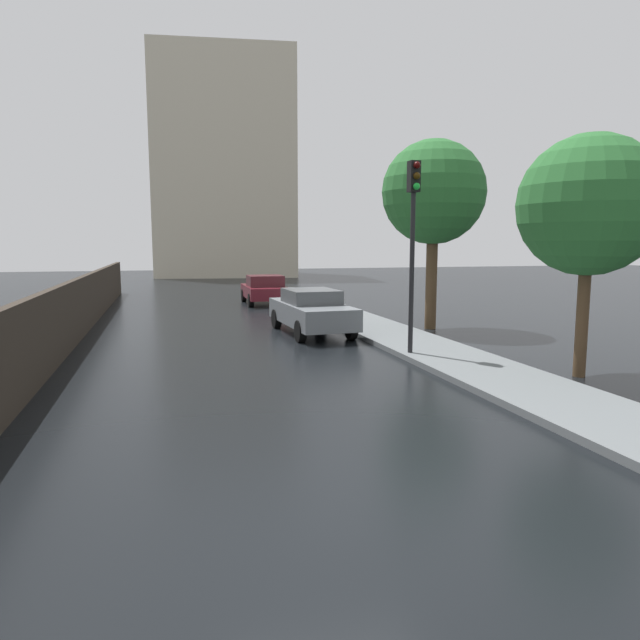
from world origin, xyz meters
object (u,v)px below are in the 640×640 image
car_maroon_mid_road (265,289)px  street_tree_mid (434,193)px  car_grey_near_kerb (311,311)px  traffic_light (413,223)px  street_tree_near (589,206)px

car_maroon_mid_road → street_tree_mid: 11.06m
car_grey_near_kerb → street_tree_mid: (4.19, -0.05, 3.81)m
traffic_light → street_tree_near: bearing=-46.3°
street_tree_near → street_tree_mid: 7.40m
car_maroon_mid_road → street_tree_near: bearing=-75.7°
street_tree_near → street_tree_mid: (0.03, 7.35, 0.88)m
car_maroon_mid_road → street_tree_mid: (4.09, -9.53, 3.85)m
car_maroon_mid_road → traffic_light: traffic_light is taller
car_grey_near_kerb → street_tree_mid: size_ratio=0.73×
car_maroon_mid_road → street_tree_near: 17.61m
car_maroon_mid_road → street_tree_near: (4.06, -16.88, 2.97)m
car_maroon_mid_road → street_tree_mid: size_ratio=0.64×
traffic_light → street_tree_mid: 5.40m
traffic_light → street_tree_mid: bearing=58.5°
car_grey_near_kerb → street_tree_mid: street_tree_mid is taller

